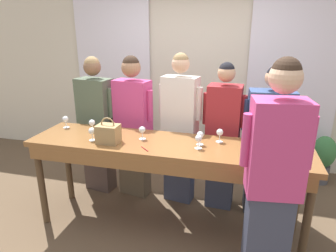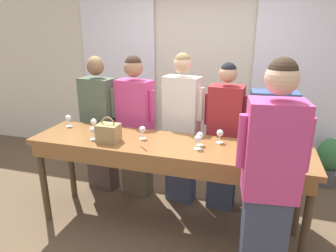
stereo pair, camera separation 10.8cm
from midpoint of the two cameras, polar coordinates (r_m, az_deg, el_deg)
name	(u,v)px [view 1 (the left image)]	position (r m, az deg, el deg)	size (l,w,h in m)	color
ground_plane	(166,226)	(3.35, -1.27, -18.50)	(18.00, 18.00, 0.00)	brown
wall_back	(198,71)	(4.47, 4.94, 10.47)	(12.00, 0.06, 2.80)	beige
curtain_panel_left	(114,72)	(4.81, -10.93, 10.10)	(1.18, 0.03, 2.69)	white
curtain_panel_right	(292,79)	(4.39, 21.94, 8.34)	(1.18, 0.03, 2.69)	white
tasting_bar	(166,154)	(2.90, -1.52, -5.31)	(2.71, 0.65, 0.95)	brown
wine_bottle	(251,148)	(2.54, 14.33, -4.08)	(0.08, 0.08, 0.31)	black
handbag	(108,133)	(2.93, -12.36, -1.40)	(0.21, 0.16, 0.25)	#997A4C
wine_glass_front_left	(220,133)	(2.91, 8.79, -1.32)	(0.07, 0.07, 0.13)	white
wine_glass_front_mid	(92,123)	(3.27, -15.20, 0.51)	(0.07, 0.07, 0.13)	white
wine_glass_front_right	(200,136)	(2.82, 5.05, -1.83)	(0.07, 0.07, 0.13)	white
wine_glass_center_left	(66,120)	(3.49, -19.78, 1.16)	(0.07, 0.07, 0.13)	white
wine_glass_center_mid	(142,130)	(2.96, -5.99, -0.83)	(0.07, 0.07, 0.13)	white
wine_glass_center_right	(199,139)	(2.73, 4.71, -2.51)	(0.07, 0.07, 0.13)	white
wine_glass_back_left	(253,133)	(2.97, 14.96, -1.33)	(0.07, 0.07, 0.13)	white
wine_glass_back_mid	(105,126)	(3.15, -12.87, 0.00)	(0.07, 0.07, 0.13)	white
wine_glass_back_right	(92,132)	(3.02, -15.29, -1.03)	(0.07, 0.07, 0.13)	white
pen	(145,149)	(2.75, -5.60, -4.37)	(0.10, 0.09, 0.01)	maroon
guest_olive_jacket	(97,125)	(3.79, -14.23, 0.22)	(0.53, 0.30, 1.69)	#473833
guest_pink_top	(133,126)	(3.58, -7.50, 0.04)	(0.53, 0.29, 1.71)	brown
guest_cream_sweater	(180,128)	(3.41, 1.36, -0.44)	(0.51, 0.27, 1.76)	#383D51
guest_striped_shirt	(223,137)	(3.36, 9.45, -2.08)	(0.47, 0.28, 1.67)	#383D51
guest_navy_coat	(267,143)	(3.37, 17.51, -3.16)	(0.57, 0.29, 1.64)	#28282D
host_pouring	(273,182)	(2.29, 18.01, -10.19)	(0.49, 0.31, 1.84)	#383D51
potted_plant	(323,157)	(4.46, 26.82, -5.27)	(0.30, 0.30, 0.66)	#4C4C51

